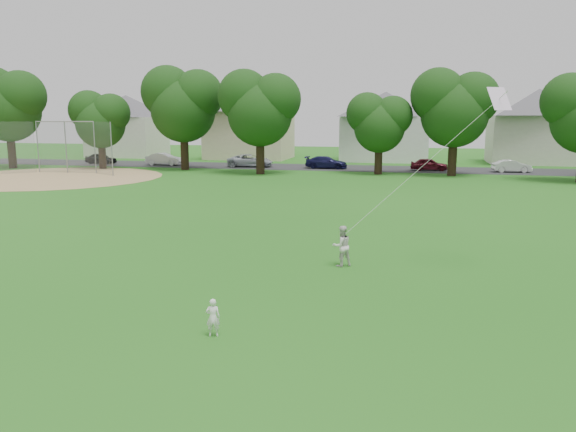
% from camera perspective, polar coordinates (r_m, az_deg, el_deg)
% --- Properties ---
extents(ground, '(160.00, 160.00, 0.00)m').
position_cam_1_polar(ground, '(14.36, -1.83, -10.46)').
color(ground, '#1E5F15').
rests_on(ground, ground).
extents(street, '(90.00, 7.00, 0.01)m').
position_cam_1_polar(street, '(55.34, 9.19, 4.78)').
color(street, '#2D2D30').
rests_on(street, ground).
extents(dirt_infield, '(18.00, 18.00, 0.02)m').
position_cam_1_polar(dirt_infield, '(50.71, -22.84, 3.64)').
color(dirt_infield, '#9E7F51').
rests_on(dirt_infield, ground).
extents(toddler, '(0.38, 0.30, 0.91)m').
position_cam_1_polar(toddler, '(13.30, -7.63, -10.18)').
color(toddler, white).
rests_on(toddler, ground).
extents(older_boy, '(0.86, 0.82, 1.40)m').
position_cam_1_polar(older_boy, '(19.13, 5.47, -3.05)').
color(older_boy, silver).
rests_on(older_boy, ground).
extents(kite, '(2.89, 0.83, 6.65)m').
position_cam_1_polar(kite, '(18.77, 13.02, 4.52)').
color(kite, silver).
rests_on(kite, ground).
extents(baseball_backstop, '(10.40, 2.58, 4.56)m').
position_cam_1_polar(baseball_backstop, '(53.77, -21.90, 6.46)').
color(baseball_backstop, gray).
rests_on(baseball_backstop, ground).
extents(tree_row, '(81.68, 8.74, 11.06)m').
position_cam_1_polar(tree_row, '(48.97, 15.75, 11.38)').
color(tree_row, black).
rests_on(tree_row, ground).
extents(parked_cars, '(44.70, 2.53, 1.26)m').
position_cam_1_polar(parked_cars, '(55.74, -0.88, 5.57)').
color(parked_cars, black).
rests_on(parked_cars, ground).
extents(house_row, '(76.65, 13.80, 10.14)m').
position_cam_1_polar(house_row, '(65.04, 11.12, 9.89)').
color(house_row, silver).
rests_on(house_row, ground).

